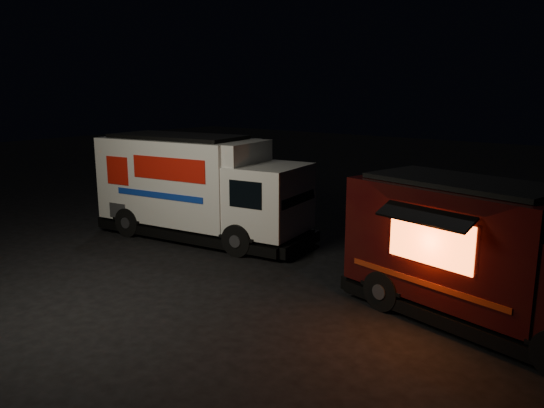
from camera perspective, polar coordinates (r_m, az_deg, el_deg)
The scene contains 3 objects.
ground at distance 13.82m, azimuth -6.12°, elevation -7.75°, with size 80.00×80.00×0.00m, color black.
white_truck at distance 17.02m, azimuth -7.48°, elevation 1.76°, with size 7.24×2.47×3.28m, color silver, non-canonical shape.
red_truck at distance 11.41m, azimuth 22.82°, elevation -5.31°, with size 6.26×2.30×2.91m, color black, non-canonical shape.
Camera 1 is at (9.21, -9.16, 4.72)m, focal length 35.00 mm.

